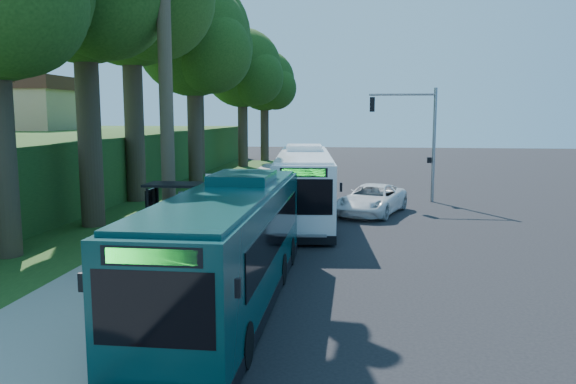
# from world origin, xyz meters

# --- Properties ---
(ground) EXTENTS (140.00, 140.00, 0.00)m
(ground) POSITION_xyz_m (0.00, 0.00, 0.00)
(ground) COLOR black
(ground) RESTS_ON ground
(sidewalk) EXTENTS (4.50, 70.00, 0.12)m
(sidewalk) POSITION_xyz_m (-7.30, 0.00, 0.06)
(sidewalk) COLOR gray
(sidewalk) RESTS_ON ground
(red_curb) EXTENTS (0.25, 30.00, 0.13)m
(red_curb) POSITION_xyz_m (-5.00, -4.00, 0.07)
(red_curb) COLOR maroon
(red_curb) RESTS_ON ground
(grass_verge) EXTENTS (8.00, 70.00, 0.06)m
(grass_verge) POSITION_xyz_m (-13.00, 5.00, 0.03)
(grass_verge) COLOR #234719
(grass_verge) RESTS_ON ground
(bus_shelter) EXTENTS (3.20, 1.51, 2.55)m
(bus_shelter) POSITION_xyz_m (-7.26, -2.86, 1.81)
(bus_shelter) COLOR black
(bus_shelter) RESTS_ON ground
(stop_sign_pole) EXTENTS (0.35, 0.06, 3.17)m
(stop_sign_pole) POSITION_xyz_m (-5.40, -5.00, 2.08)
(stop_sign_pole) COLOR gray
(stop_sign_pole) RESTS_ON ground
(traffic_signal_pole) EXTENTS (4.10, 0.30, 7.00)m
(traffic_signal_pole) POSITION_xyz_m (3.78, 10.00, 4.42)
(traffic_signal_pole) COLOR gray
(traffic_signal_pole) RESTS_ON ground
(hillside_backdrop) EXTENTS (24.00, 60.00, 8.80)m
(hillside_backdrop) POSITION_xyz_m (-26.30, 15.10, 2.44)
(hillside_backdrop) COLOR #234719
(hillside_backdrop) RESTS_ON ground
(tree_2) EXTENTS (8.82, 8.40, 15.12)m
(tree_2) POSITION_xyz_m (-11.89, 15.98, 10.48)
(tree_2) COLOR #382B1E
(tree_2) RESTS_ON ground
(tree_3) EXTENTS (10.08, 9.60, 17.28)m
(tree_3) POSITION_xyz_m (-13.88, 23.98, 11.98)
(tree_3) COLOR #382B1E
(tree_3) RESTS_ON ground
(tree_4) EXTENTS (8.40, 8.00, 14.14)m
(tree_4) POSITION_xyz_m (-11.40, 31.98, 9.73)
(tree_4) COLOR #382B1E
(tree_4) RESTS_ON ground
(tree_5) EXTENTS (7.35, 7.00, 12.86)m
(tree_5) POSITION_xyz_m (-10.41, 39.99, 8.96)
(tree_5) COLOR #382B1E
(tree_5) RESTS_ON ground
(white_bus) EXTENTS (3.75, 12.74, 3.74)m
(white_bus) POSITION_xyz_m (-2.61, 3.23, 1.83)
(white_bus) COLOR white
(white_bus) RESTS_ON ground
(teal_bus) EXTENTS (2.63, 11.98, 3.57)m
(teal_bus) POSITION_xyz_m (-3.50, -10.18, 1.74)
(teal_bus) COLOR #093434
(teal_bus) RESTS_ON ground
(pickup) EXTENTS (4.39, 6.29, 1.59)m
(pickup) POSITION_xyz_m (0.95, 5.20, 0.80)
(pickup) COLOR white
(pickup) RESTS_ON ground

